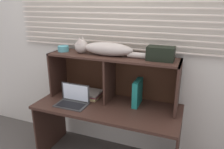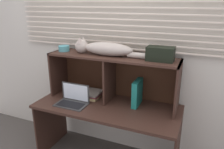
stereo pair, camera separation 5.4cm
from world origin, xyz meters
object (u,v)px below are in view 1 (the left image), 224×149
at_px(binder_upright, 137,93).
at_px(book_stack, 92,94).
at_px(small_basket, 63,49).
at_px(cat, 105,49).
at_px(laptop, 73,100).
at_px(storage_box, 161,54).

xyz_separation_m(binder_upright, book_stack, (-0.54, -0.00, -0.11)).
height_order(binder_upright, small_basket, small_basket).
bearing_deg(book_stack, cat, 0.36).
relative_size(cat, binder_upright, 3.44).
relative_size(laptop, binder_upright, 1.21).
distance_m(cat, storage_box, 0.59).
bearing_deg(small_basket, binder_upright, 0.00).
bearing_deg(laptop, small_basket, 134.63).
relative_size(book_stack, small_basket, 1.90).
xyz_separation_m(laptop, binder_upright, (0.65, 0.24, 0.09)).
height_order(laptop, binder_upright, binder_upright).
bearing_deg(small_basket, storage_box, 0.00).
bearing_deg(binder_upright, storage_box, 0.00).
relative_size(cat, small_basket, 7.77).
height_order(small_basket, storage_box, storage_box).
bearing_deg(cat, storage_box, 0.00).
relative_size(laptop, book_stack, 1.44).
xyz_separation_m(cat, book_stack, (-0.16, -0.00, -0.55)).
bearing_deg(binder_upright, cat, -180.00).
height_order(book_stack, small_basket, small_basket).
bearing_deg(book_stack, binder_upright, 0.11).
height_order(laptop, book_stack, laptop).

